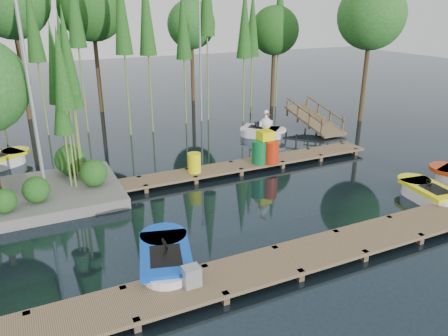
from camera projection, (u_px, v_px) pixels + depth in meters
name	position (u px, v px, depth m)	size (l,w,h in m)	color
ground_plane	(217.00, 203.00, 15.63)	(90.00, 90.00, 0.00)	#1B2933
near_dock	(287.00, 260.00, 11.76)	(18.00, 1.50, 0.50)	brown
far_dock	(214.00, 170.00, 18.06)	(15.00, 1.20, 0.50)	brown
island	(7.00, 115.00, 14.74)	(6.20, 4.20, 6.75)	slate
tree_screen	(90.00, 16.00, 21.58)	(34.42, 18.53, 10.31)	#41301C
lamp_island	(29.00, 85.00, 14.01)	(0.30, 0.30, 7.25)	gray
lamp_rear	(200.00, 49.00, 25.01)	(0.30, 0.30, 7.25)	gray
ramp	(314.00, 119.00, 24.54)	(1.50, 3.94, 1.49)	brown
boat_blue	(166.00, 261.00, 11.65)	(2.03, 3.16, 0.98)	white
boat_yellow_near	(429.00, 194.00, 15.78)	(1.47, 2.72, 0.88)	white
boat_yellow_far	(0.00, 161.00, 18.99)	(2.84, 2.39, 1.31)	white
boat_white_far	(262.00, 132.00, 23.27)	(2.52, 2.57, 1.17)	white
utility_cabinet	(192.00, 276.00, 10.53)	(0.41, 0.35, 0.51)	gray
yellow_barrel	(194.00, 163.00, 17.55)	(0.53, 0.53, 0.80)	#FFF70D
drum_cluster	(266.00, 147.00, 18.63)	(1.31, 1.20, 2.26)	#0B692F
seagull_post	(274.00, 147.00, 19.01)	(0.50, 0.27, 0.79)	gray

